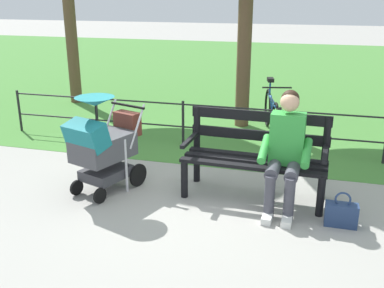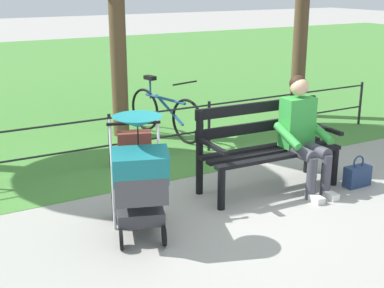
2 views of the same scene
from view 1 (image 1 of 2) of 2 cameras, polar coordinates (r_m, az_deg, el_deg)
name	(u,v)px [view 1 (image 1 of 2)]	position (r m, az deg, el deg)	size (l,w,h in m)	color
ground_plane	(204,192)	(5.28, 1.49, -6.22)	(60.00, 60.00, 0.00)	#9E9B93
grass_lawn	(275,71)	(13.67, 10.63, 9.13)	(40.00, 16.00, 0.01)	#478438
park_bench	(256,152)	(5.09, 8.17, -0.99)	(1.62, 0.66, 0.96)	black
person_on_bench	(286,148)	(4.80, 11.90, -0.52)	(0.55, 0.74, 1.28)	#42424C
stroller	(103,143)	(5.21, -11.38, 0.08)	(0.75, 0.99, 1.15)	black
handbag	(341,214)	(4.76, 18.57, -8.51)	(0.32, 0.14, 0.37)	navy
park_fence	(230,123)	(6.57, 4.86, 2.73)	(7.22, 0.04, 0.70)	black
bicycle	(271,113)	(7.42, 10.13, 3.93)	(0.52, 1.63, 0.89)	black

